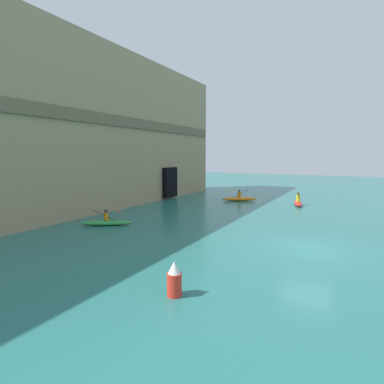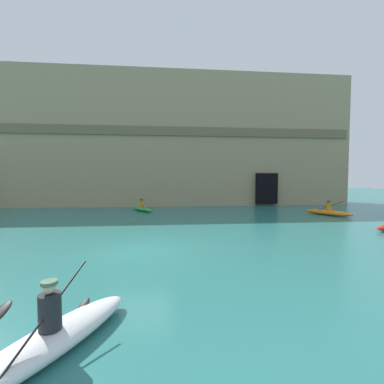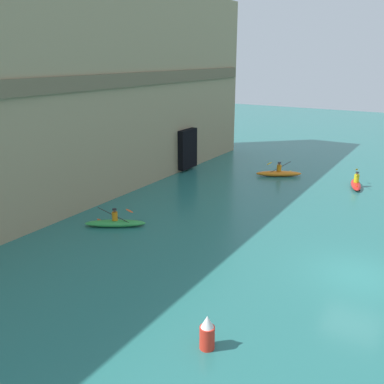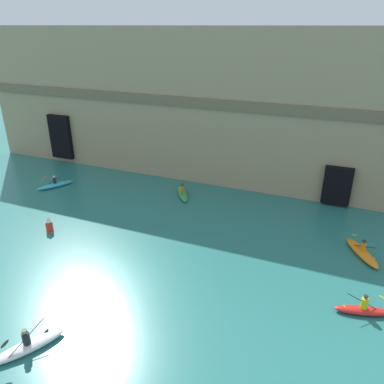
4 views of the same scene
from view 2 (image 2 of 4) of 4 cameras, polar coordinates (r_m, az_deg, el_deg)
The scene contains 5 objects.
ground_plane at distance 10.50m, azimuth -11.75°, elevation -12.75°, with size 120.00×120.00×0.00m, color #28706B.
cliff_bluff at distance 28.94m, azimuth -12.10°, elevation 10.92°, with size 45.27×5.66×13.72m.
kayak_green at distance 22.94m, azimuth -11.09°, elevation -3.60°, with size 2.40×3.23×1.10m.
kayak_white at distance 5.33m, azimuth -28.89°, elevation -26.55°, with size 2.35×3.31×1.24m.
kayak_orange at distance 22.45m, azimuth 28.04°, elevation -3.97°, with size 2.46×3.46×1.19m.
Camera 2 is at (1.13, -10.04, 2.84)m, focal length 24.00 mm.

